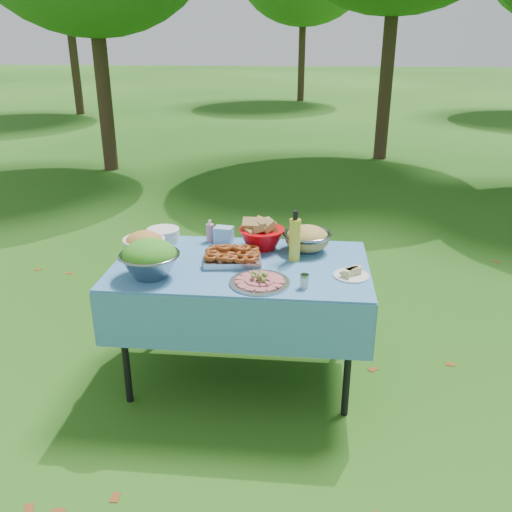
{
  "coord_description": "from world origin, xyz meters",
  "views": [
    {
      "loc": [
        0.37,
        -2.85,
        1.97
      ],
      "look_at": [
        0.09,
        0.0,
        0.81
      ],
      "focal_mm": 38.0,
      "sensor_mm": 36.0,
      "label": 1
    }
  ],
  "objects_px": {
    "bread_bowl": "(262,233)",
    "plate_stack": "(163,235)",
    "oil_bottle": "(295,236)",
    "salad_bowl": "(150,259)",
    "pasta_bowl_steel": "(307,238)",
    "picnic_table": "(241,322)",
    "charcuterie_platter": "(260,277)"
  },
  "relations": [
    {
      "from": "bread_bowl",
      "to": "plate_stack",
      "type": "bearing_deg",
      "value": 175.3
    },
    {
      "from": "plate_stack",
      "to": "oil_bottle",
      "type": "height_order",
      "value": "oil_bottle"
    },
    {
      "from": "salad_bowl",
      "to": "oil_bottle",
      "type": "height_order",
      "value": "oil_bottle"
    },
    {
      "from": "salad_bowl",
      "to": "pasta_bowl_steel",
      "type": "distance_m",
      "value": 0.97
    },
    {
      "from": "picnic_table",
      "to": "charcuterie_platter",
      "type": "xyz_separation_m",
      "value": [
        0.13,
        -0.26,
        0.42
      ]
    },
    {
      "from": "charcuterie_platter",
      "to": "oil_bottle",
      "type": "relative_size",
      "value": 1.08
    },
    {
      "from": "bread_bowl",
      "to": "charcuterie_platter",
      "type": "xyz_separation_m",
      "value": [
        0.04,
        -0.52,
        -0.06
      ]
    },
    {
      "from": "picnic_table",
      "to": "oil_bottle",
      "type": "height_order",
      "value": "oil_bottle"
    },
    {
      "from": "pasta_bowl_steel",
      "to": "charcuterie_platter",
      "type": "xyz_separation_m",
      "value": [
        -0.24,
        -0.51,
        -0.04
      ]
    },
    {
      "from": "picnic_table",
      "to": "oil_bottle",
      "type": "xyz_separation_m",
      "value": [
        0.3,
        0.09,
        0.53
      ]
    },
    {
      "from": "salad_bowl",
      "to": "plate_stack",
      "type": "distance_m",
      "value": 0.55
    },
    {
      "from": "plate_stack",
      "to": "oil_bottle",
      "type": "distance_m",
      "value": 0.88
    },
    {
      "from": "bread_bowl",
      "to": "pasta_bowl_steel",
      "type": "distance_m",
      "value": 0.28
    },
    {
      "from": "salad_bowl",
      "to": "bread_bowl",
      "type": "relative_size",
      "value": 1.13
    },
    {
      "from": "bread_bowl",
      "to": "oil_bottle",
      "type": "height_order",
      "value": "oil_bottle"
    },
    {
      "from": "charcuterie_platter",
      "to": "plate_stack",
      "type": "bearing_deg",
      "value": 139.38
    },
    {
      "from": "oil_bottle",
      "to": "salad_bowl",
      "type": "bearing_deg",
      "value": -157.67
    },
    {
      "from": "salad_bowl",
      "to": "bread_bowl",
      "type": "bearing_deg",
      "value": 41.24
    },
    {
      "from": "plate_stack",
      "to": "pasta_bowl_steel",
      "type": "xyz_separation_m",
      "value": [
        0.91,
        -0.06,
        0.04
      ]
    },
    {
      "from": "plate_stack",
      "to": "oil_bottle",
      "type": "bearing_deg",
      "value": -15.17
    },
    {
      "from": "salad_bowl",
      "to": "pasta_bowl_steel",
      "type": "bearing_deg",
      "value": 29.71
    },
    {
      "from": "picnic_table",
      "to": "plate_stack",
      "type": "distance_m",
      "value": 0.75
    },
    {
      "from": "picnic_table",
      "to": "salad_bowl",
      "type": "distance_m",
      "value": 0.71
    },
    {
      "from": "picnic_table",
      "to": "salad_bowl",
      "type": "xyz_separation_m",
      "value": [
        -0.46,
        -0.23,
        0.49
      ]
    },
    {
      "from": "pasta_bowl_steel",
      "to": "plate_stack",
      "type": "bearing_deg",
      "value": 175.96
    },
    {
      "from": "salad_bowl",
      "to": "charcuterie_platter",
      "type": "height_order",
      "value": "salad_bowl"
    },
    {
      "from": "salad_bowl",
      "to": "charcuterie_platter",
      "type": "xyz_separation_m",
      "value": [
        0.6,
        -0.03,
        -0.07
      ]
    },
    {
      "from": "pasta_bowl_steel",
      "to": "oil_bottle",
      "type": "relative_size",
      "value": 0.97
    },
    {
      "from": "picnic_table",
      "to": "salad_bowl",
      "type": "bearing_deg",
      "value": -153.9
    },
    {
      "from": "picnic_table",
      "to": "bread_bowl",
      "type": "relative_size",
      "value": 5.15
    },
    {
      "from": "picnic_table",
      "to": "salad_bowl",
      "type": "relative_size",
      "value": 4.56
    },
    {
      "from": "bread_bowl",
      "to": "pasta_bowl_steel",
      "type": "bearing_deg",
      "value": -2.53
    }
  ]
}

